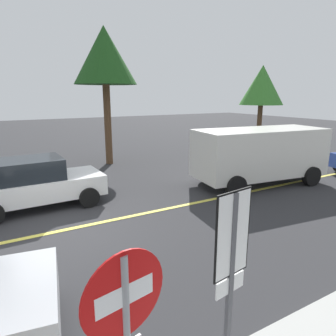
{
  "coord_description": "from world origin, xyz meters",
  "views": [
    {
      "loc": [
        -1.21,
        -7.77,
        3.49
      ],
      "look_at": [
        3.24,
        0.08,
        1.3
      ],
      "focal_mm": 32.34,
      "sensor_mm": 36.0,
      "label": 1
    }
  ],
  "objects_px": {
    "stop_sign": "(126,334)",
    "car_white_near_curb": "(36,183)",
    "tree_centre_verge": "(262,86)",
    "tree_left_verge": "(105,57)",
    "speed_limit_sign": "(231,257)",
    "white_van": "(259,153)"
  },
  "relations": [
    {
      "from": "speed_limit_sign",
      "to": "white_van",
      "type": "distance_m",
      "value": 9.2
    },
    {
      "from": "white_van",
      "to": "tree_centre_verge",
      "type": "height_order",
      "value": "tree_centre_verge"
    },
    {
      "from": "white_van",
      "to": "tree_left_verge",
      "type": "bearing_deg",
      "value": 121.48
    },
    {
      "from": "speed_limit_sign",
      "to": "white_van",
      "type": "bearing_deg",
      "value": 41.98
    },
    {
      "from": "car_white_near_curb",
      "to": "tree_left_verge",
      "type": "height_order",
      "value": "tree_left_verge"
    },
    {
      "from": "stop_sign",
      "to": "car_white_near_curb",
      "type": "height_order",
      "value": "stop_sign"
    },
    {
      "from": "white_van",
      "to": "car_white_near_curb",
      "type": "height_order",
      "value": "white_van"
    },
    {
      "from": "stop_sign",
      "to": "white_van",
      "type": "bearing_deg",
      "value": 38.17
    },
    {
      "from": "tree_left_verge",
      "to": "stop_sign",
      "type": "bearing_deg",
      "value": -108.07
    },
    {
      "from": "tree_centre_verge",
      "to": "car_white_near_curb",
      "type": "bearing_deg",
      "value": -160.47
    },
    {
      "from": "speed_limit_sign",
      "to": "white_van",
      "type": "relative_size",
      "value": 0.47
    },
    {
      "from": "white_van",
      "to": "stop_sign",
      "type": "bearing_deg",
      "value": -141.83
    },
    {
      "from": "car_white_near_curb",
      "to": "tree_centre_verge",
      "type": "height_order",
      "value": "tree_centre_verge"
    },
    {
      "from": "white_van",
      "to": "tree_left_verge",
      "type": "distance_m",
      "value": 8.59
    },
    {
      "from": "tree_left_verge",
      "to": "speed_limit_sign",
      "type": "bearing_deg",
      "value": -102.75
    },
    {
      "from": "stop_sign",
      "to": "car_white_near_curb",
      "type": "relative_size",
      "value": 0.58
    },
    {
      "from": "white_van",
      "to": "car_white_near_curb",
      "type": "xyz_separation_m",
      "value": [
        -8.02,
        1.56,
        -0.47
      ]
    },
    {
      "from": "car_white_near_curb",
      "to": "tree_centre_verge",
      "type": "xyz_separation_m",
      "value": [
        15.16,
        5.38,
        3.29
      ]
    },
    {
      "from": "tree_left_verge",
      "to": "car_white_near_curb",
      "type": "bearing_deg",
      "value": -129.51
    },
    {
      "from": "speed_limit_sign",
      "to": "car_white_near_curb",
      "type": "distance_m",
      "value": 7.86
    },
    {
      "from": "stop_sign",
      "to": "speed_limit_sign",
      "type": "relative_size",
      "value": 0.93
    },
    {
      "from": "speed_limit_sign",
      "to": "tree_centre_verge",
      "type": "xyz_separation_m",
      "value": [
        13.96,
        13.08,
        2.32
      ]
    }
  ]
}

